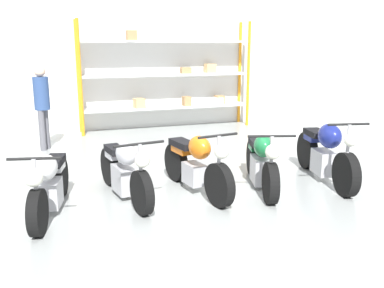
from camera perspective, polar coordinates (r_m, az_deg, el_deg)
The scene contains 9 objects.
ground_plane at distance 6.51m, azimuth 1.16°, elevation -6.77°, with size 30.00×30.00×0.00m, color #9EA3A0.
back_wall at distance 11.55m, azimuth -8.64°, elevation 10.91°, with size 30.00×0.08×3.60m.
shelving_rack at distance 11.46m, azimuth -3.00°, elevation 8.99°, with size 4.58×0.63×2.82m.
motorcycle_white at distance 5.99m, azimuth -18.50°, elevation -5.01°, with size 0.74×1.95×0.95m.
motorcycle_silver at distance 6.31m, azimuth -9.02°, elevation -3.49°, with size 0.69×2.01×0.97m.
motorcycle_orange at distance 6.47m, azimuth 0.51°, elevation -2.62°, with size 0.64×1.97×1.02m.
motorcycle_green at distance 6.79m, azimuth 9.24°, elevation -2.38°, with size 0.88×1.96×0.99m.
motorcycle_blue at distance 7.37m, azimuth 17.36°, elevation -1.05°, with size 0.76×2.16×1.10m.
person_browsing at distance 9.61m, azimuth -19.38°, elevation 5.50°, with size 0.43×0.43×1.79m.
Camera 1 is at (-2.12, -5.74, 2.21)m, focal length 40.00 mm.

